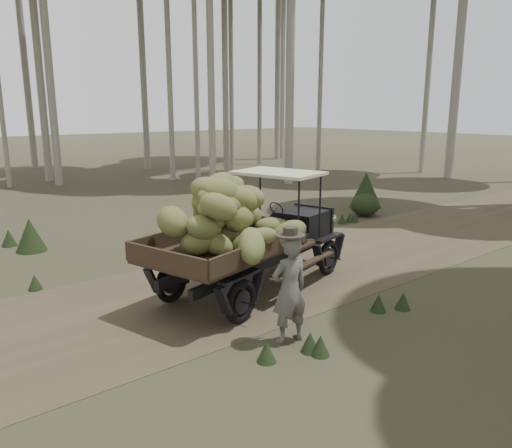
% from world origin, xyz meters
% --- Properties ---
extents(ground, '(120.00, 120.00, 0.00)m').
position_xyz_m(ground, '(0.00, 0.00, 0.00)').
color(ground, '#473D2B').
rests_on(ground, ground).
extents(dirt_track, '(70.00, 4.00, 0.01)m').
position_xyz_m(dirt_track, '(0.00, 0.00, 0.00)').
color(dirt_track, brown).
rests_on(dirt_track, ground).
extents(banana_truck, '(4.88, 2.98, 2.37)m').
position_xyz_m(banana_truck, '(-0.78, -0.52, 1.41)').
color(banana_truck, black).
rests_on(banana_truck, ground).
extents(farmer, '(0.63, 0.48, 1.72)m').
position_xyz_m(farmer, '(-1.29, -2.40, 0.81)').
color(farmer, '#585551').
rests_on(farmer, ground).
extents(undergrowth, '(23.16, 23.62, 1.34)m').
position_xyz_m(undergrowth, '(-2.07, -0.30, 0.52)').
color(undergrowth, '#233319').
rests_on(undergrowth, ground).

